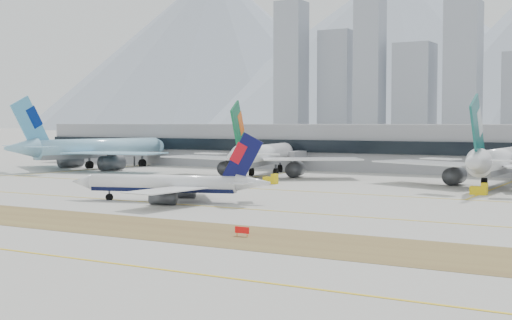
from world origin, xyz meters
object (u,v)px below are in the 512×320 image
Objects in this scene: terminal at (412,147)px; taxiing_airliner at (170,185)px; widebody_korean at (94,150)px; widebody_cathay at (499,163)px; widebody_eva at (263,156)px.

taxiing_airliner is at bearing -95.96° from terminal.
widebody_korean is 130.82m from widebody_cathay.
widebody_korean is 1.12× the size of widebody_eva.
widebody_cathay is at bearing -144.44° from taxiing_airliner.
widebody_cathay is at bearing -78.74° from widebody_korean.
widebody_korean is at bearing 91.39° from widebody_cathay.
widebody_eva is at bearing 90.34° from widebody_cathay.
widebody_korean is 105.90m from terminal.
taxiing_airliner is 69.61m from widebody_eva.
widebody_eva is (64.15, 0.92, -0.67)m from widebody_korean.
widebody_cathay reaches higher than taxiing_airliner.
terminal is (12.19, 116.72, 4.16)m from taxiing_airliner.
widebody_korean reaches higher than terminal.
widebody_cathay is (66.67, -1.52, 0.11)m from widebody_eva.
terminal reaches higher than taxiing_airliner.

